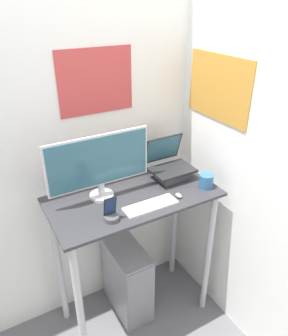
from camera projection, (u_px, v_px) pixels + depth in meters
The scene contains 10 objects.
wall_back at pixel (109, 146), 2.28m from camera, with size 6.00×0.06×2.60m.
wall_side_right at pixel (242, 162), 2.07m from camera, with size 0.06×6.00×2.60m.
desk at pixel (134, 226), 2.22m from camera, with size 1.09×0.55×1.09m.
laptop at pixel (170, 168), 2.28m from camera, with size 0.29×0.27×0.28m.
monitor at pixel (99, 165), 1.98m from camera, with size 0.66×0.15×0.42m.
keyboard at pixel (151, 205), 1.99m from camera, with size 0.34×0.11×0.02m.
mouse at pixel (179, 195), 2.08m from camera, with size 0.03×0.06×0.02m.
cell_phone at pixel (111, 215), 1.86m from camera, with size 0.09×0.09×0.15m.
computer_tower at pixel (127, 279), 2.52m from camera, with size 0.23×0.44×0.59m.
mug at pixel (206, 181), 2.17m from camera, with size 0.09×0.09×0.09m.
Camera 1 is at (-0.82, -1.30, 2.24)m, focal length 35.00 mm.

